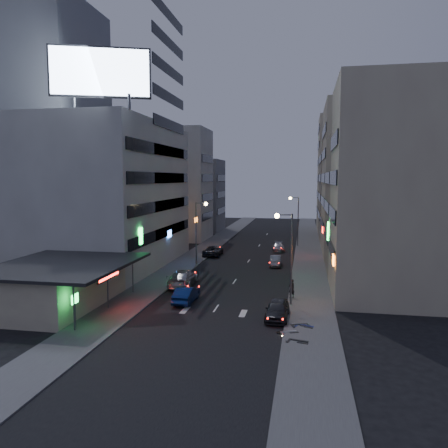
% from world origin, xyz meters
% --- Properties ---
extents(ground, '(180.00, 180.00, 0.00)m').
position_xyz_m(ground, '(0.00, 0.00, 0.00)').
color(ground, black).
rests_on(ground, ground).
extents(sidewalk_left, '(4.00, 120.00, 0.12)m').
position_xyz_m(sidewalk_left, '(-8.00, 30.00, 0.06)').
color(sidewalk_left, '#4C4C4F').
rests_on(sidewalk_left, ground).
extents(sidewalk_right, '(4.00, 120.00, 0.12)m').
position_xyz_m(sidewalk_right, '(8.00, 30.00, 0.06)').
color(sidewalk_right, '#4C4C4F').
rests_on(sidewalk_right, ground).
extents(food_court, '(11.00, 13.00, 3.88)m').
position_xyz_m(food_court, '(-13.90, 2.00, 1.98)').
color(food_court, '#C2BB98').
rests_on(food_court, ground).
extents(white_building, '(14.00, 24.00, 18.00)m').
position_xyz_m(white_building, '(-17.00, 20.00, 9.00)').
color(white_building, beige).
rests_on(white_building, ground).
extents(grey_tower, '(10.00, 14.00, 34.00)m').
position_xyz_m(grey_tower, '(-26.00, 23.00, 17.00)').
color(grey_tower, slate).
rests_on(grey_tower, ground).
extents(shophouse_near, '(10.00, 11.00, 20.00)m').
position_xyz_m(shophouse_near, '(15.00, 10.50, 10.00)').
color(shophouse_near, '#C2BB98').
rests_on(shophouse_near, ground).
extents(shophouse_mid, '(11.00, 12.00, 16.00)m').
position_xyz_m(shophouse_mid, '(15.50, 22.00, 8.00)').
color(shophouse_mid, gray).
rests_on(shophouse_mid, ground).
extents(shophouse_far, '(10.00, 14.00, 22.00)m').
position_xyz_m(shophouse_far, '(15.00, 35.00, 11.00)').
color(shophouse_far, '#C2BB98').
rests_on(shophouse_far, ground).
extents(far_left_a, '(11.00, 10.00, 20.00)m').
position_xyz_m(far_left_a, '(-15.50, 45.00, 10.00)').
color(far_left_a, beige).
rests_on(far_left_a, ground).
extents(far_left_b, '(12.00, 10.00, 15.00)m').
position_xyz_m(far_left_b, '(-16.00, 58.00, 7.50)').
color(far_left_b, slate).
rests_on(far_left_b, ground).
extents(far_right_a, '(11.00, 12.00, 18.00)m').
position_xyz_m(far_right_a, '(15.50, 50.00, 9.00)').
color(far_right_a, gray).
rests_on(far_right_a, ground).
extents(far_right_b, '(12.00, 12.00, 24.00)m').
position_xyz_m(far_right_b, '(16.00, 64.00, 12.00)').
color(far_right_b, '#C2BB98').
rests_on(far_right_b, ground).
extents(billboard, '(9.52, 3.75, 6.20)m').
position_xyz_m(billboard, '(-12.99, 9.97, 21.66)').
color(billboard, '#595B60').
rests_on(billboard, white_building).
extents(street_lamp_right_near, '(1.60, 0.44, 8.02)m').
position_xyz_m(street_lamp_right_near, '(5.90, 6.00, 5.36)').
color(street_lamp_right_near, '#595B60').
rests_on(street_lamp_right_near, sidewalk_right).
extents(street_lamp_left, '(1.60, 0.44, 8.02)m').
position_xyz_m(street_lamp_left, '(-5.90, 22.00, 5.36)').
color(street_lamp_left, '#595B60').
rests_on(street_lamp_left, sidewalk_left).
extents(street_lamp_right_far, '(1.60, 0.44, 8.02)m').
position_xyz_m(street_lamp_right_far, '(5.90, 40.00, 5.36)').
color(street_lamp_right_far, '#595B60').
rests_on(street_lamp_right_far, sidewalk_right).
extents(parked_car_right_near, '(1.90, 4.46, 1.50)m').
position_xyz_m(parked_car_right_near, '(5.37, 2.15, 0.75)').
color(parked_car_right_near, '#292A2E').
rests_on(parked_car_right_near, ground).
extents(parked_car_right_mid, '(1.50, 3.93, 1.28)m').
position_xyz_m(parked_car_right_mid, '(3.78, 23.24, 0.64)').
color(parked_car_right_mid, gray).
rests_on(parked_car_right_mid, ground).
extents(parked_car_left, '(2.45, 5.18, 1.43)m').
position_xyz_m(parked_car_left, '(-5.60, 29.20, 0.71)').
color(parked_car_left, '#29292E').
rests_on(parked_car_left, ground).
extents(parked_car_right_far, '(2.23, 4.57, 1.28)m').
position_xyz_m(parked_car_right_far, '(3.47, 34.96, 0.64)').
color(parked_car_right_far, '#95969C').
rests_on(parked_car_right_far, ground).
extents(road_car_blue, '(1.58, 4.38, 1.44)m').
position_xyz_m(road_car_blue, '(-3.01, 5.34, 0.72)').
color(road_car_blue, navy).
rests_on(road_car_blue, ground).
extents(road_car_silver, '(2.66, 5.97, 1.70)m').
position_xyz_m(road_car_silver, '(-4.95, 11.05, 0.85)').
color(road_car_silver, '#AAADB3').
rests_on(road_car_silver, ground).
extents(person, '(0.77, 0.72, 1.77)m').
position_xyz_m(person, '(6.30, 8.10, 1.00)').
color(person, black).
rests_on(person, sidewalk_right).
extents(scooter_black_a, '(1.18, 2.16, 1.26)m').
position_xyz_m(scooter_black_a, '(7.84, -2.71, 0.75)').
color(scooter_black_a, black).
rests_on(scooter_black_a, sidewalk_right).
extents(scooter_silver_a, '(1.25, 1.92, 1.12)m').
position_xyz_m(scooter_silver_a, '(6.92, -0.63, 0.68)').
color(scooter_silver_a, '#AFB3B7').
rests_on(scooter_silver_a, sidewalk_right).
extents(scooter_blue, '(1.28, 2.04, 1.18)m').
position_xyz_m(scooter_blue, '(8.25, 0.43, 0.71)').
color(scooter_blue, navy).
rests_on(scooter_blue, sidewalk_right).
extents(scooter_black_b, '(1.29, 2.12, 1.23)m').
position_xyz_m(scooter_black_b, '(7.74, 1.06, 0.74)').
color(scooter_black_b, black).
rests_on(scooter_black_b, sidewalk_right).
extents(scooter_silver_b, '(0.67, 1.78, 1.07)m').
position_xyz_m(scooter_silver_b, '(7.74, 0.88, 0.65)').
color(scooter_silver_b, '#999AA0').
rests_on(scooter_silver_b, sidewalk_right).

